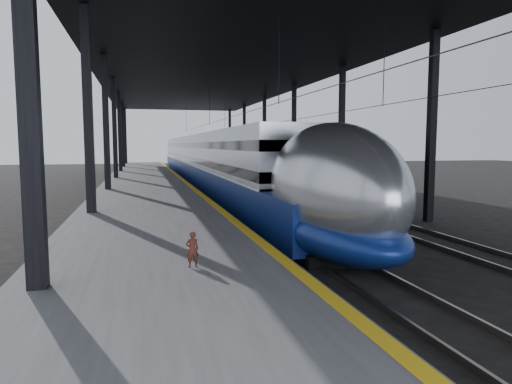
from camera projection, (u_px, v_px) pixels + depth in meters
name	position (u px, v px, depth m)	size (l,w,h in m)	color
ground	(265.00, 258.00, 14.93)	(160.00, 160.00, 0.00)	black
platform	(146.00, 189.00, 33.29)	(6.00, 80.00, 1.00)	#4C4C4F
yellow_strip	(184.00, 181.00, 33.93)	(0.30, 80.00, 0.01)	gold
rails	(252.00, 192.00, 35.30)	(6.52, 80.00, 0.16)	slate
canopy	(218.00, 71.00, 33.73)	(18.00, 75.00, 9.47)	black
tgv_train	(207.00, 162.00, 41.15)	(3.17, 65.20, 4.55)	#ADB0B5
second_train	(236.00, 159.00, 52.87)	(2.89, 56.05, 3.98)	navy
child	(192.00, 249.00, 9.98)	(0.29, 0.19, 0.80)	#4C2319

